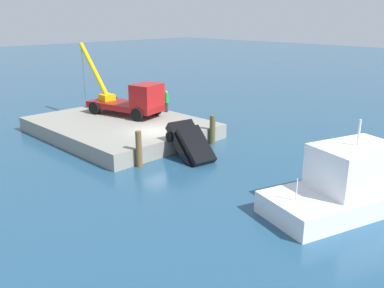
% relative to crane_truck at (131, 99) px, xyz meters
% --- Properties ---
extents(ground, '(200.00, 200.00, 0.00)m').
position_rel_crane_truck_xyz_m(ground, '(4.75, -1.66, -2.34)').
color(ground, navy).
extents(dock, '(12.64, 9.77, 1.04)m').
position_rel_crane_truck_xyz_m(dock, '(0.65, -1.66, -1.82)').
color(dock, gray).
rests_on(dock, ground).
extents(crane_truck, '(10.07, 3.74, 5.25)m').
position_rel_crane_truck_xyz_m(crane_truck, '(0.00, 0.00, 0.00)').
color(crane_truck, maroon).
rests_on(crane_truck, dock).
extents(dock_worker, '(0.34, 0.34, 1.72)m').
position_rel_crane_truck_xyz_m(dock_worker, '(0.93, 2.79, -0.42)').
color(dock_worker, '#323232').
rests_on(dock_worker, dock).
extents(salvaged_car, '(4.15, 2.55, 3.47)m').
position_rel_crane_truck_xyz_m(salvaged_car, '(8.76, -1.84, -1.75)').
color(salvaged_car, black).
rests_on(salvaged_car, ground).
extents(moored_yacht, '(6.55, 11.71, 5.76)m').
position_rel_crane_truck_xyz_m(moored_yacht, '(18.97, 0.61, -1.93)').
color(moored_yacht, white).
rests_on(moored_yacht, ground).
extents(piling_near, '(0.35, 0.35, 2.18)m').
position_rel_crane_truck_xyz_m(piling_near, '(7.21, -4.93, -1.25)').
color(piling_near, brown).
rests_on(piling_near, ground).
extents(piling_mid, '(0.32, 0.32, 1.84)m').
position_rel_crane_truck_xyz_m(piling_mid, '(7.18, -1.40, -1.42)').
color(piling_mid, brown).
rests_on(piling_mid, ground).
extents(piling_far, '(0.40, 0.40, 2.01)m').
position_rel_crane_truck_xyz_m(piling_far, '(7.21, 1.45, -1.33)').
color(piling_far, brown).
rests_on(piling_far, ground).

